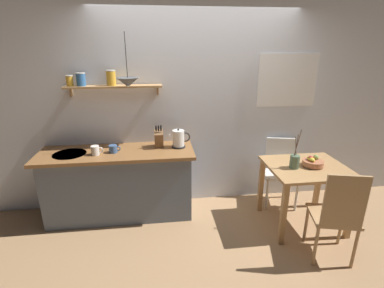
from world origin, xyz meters
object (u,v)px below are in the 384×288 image
object	(u,v)px
fruit_bowl	(313,162)
pendant_lamp	(128,82)
dining_chair_far	(280,167)
electric_kettle	(179,139)
coffee_mug_spare	(113,149)
dining_chair_near	(337,213)
dining_table	(306,176)
twig_vase	(295,161)
knife_block	(159,138)
coffee_mug_by_sink	(95,150)

from	to	relation	value
fruit_bowl	pendant_lamp	bearing A→B (deg)	168.70
dining_chair_far	electric_kettle	distance (m)	1.47
fruit_bowl	coffee_mug_spare	size ratio (longest dim) A/B	1.75
dining_chair_near	fruit_bowl	size ratio (longest dim) A/B	4.22
dining_table	pendant_lamp	world-z (taller)	pendant_lamp
twig_vase	dining_chair_far	bearing A→B (deg)	78.35
dining_chair_near	dining_chair_far	xyz separation A→B (m)	(-0.05, 1.20, -0.05)
knife_block	pendant_lamp	bearing A→B (deg)	-158.08
fruit_bowl	knife_block	bearing A→B (deg)	162.87
twig_vase	electric_kettle	distance (m)	1.37
electric_kettle	coffee_mug_spare	bearing A→B (deg)	-173.36
dining_chair_near	knife_block	distance (m)	2.09
coffee_mug_by_sink	coffee_mug_spare	distance (m)	0.20
twig_vase	pendant_lamp	xyz separation A→B (m)	(-1.82, 0.43, 0.85)
coffee_mug_spare	dining_table	bearing A→B (deg)	-10.32
dining_chair_near	coffee_mug_by_sink	size ratio (longest dim) A/B	7.28
dining_chair_near	coffee_mug_by_sink	bearing A→B (deg)	157.41
fruit_bowl	electric_kettle	world-z (taller)	electric_kettle
dining_chair_far	fruit_bowl	xyz separation A→B (m)	(0.11, -0.57, 0.31)
dining_chair_near	coffee_mug_spare	xyz separation A→B (m)	(-2.21, 1.05, 0.38)
knife_block	coffee_mug_by_sink	size ratio (longest dim) A/B	2.12
dining_chair_far	fruit_bowl	distance (m)	0.66
fruit_bowl	pendant_lamp	world-z (taller)	pendant_lamp
coffee_mug_by_sink	dining_table	bearing A→B (deg)	-8.36
dining_chair_far	pendant_lamp	world-z (taller)	pendant_lamp
dining_table	dining_chair_far	distance (m)	0.58
pendant_lamp	electric_kettle	bearing A→B (deg)	9.29
dining_table	electric_kettle	distance (m)	1.56
dining_chair_far	twig_vase	distance (m)	0.69
electric_kettle	pendant_lamp	bearing A→B (deg)	-170.71
twig_vase	knife_block	distance (m)	1.61
coffee_mug_by_sink	fruit_bowl	bearing A→B (deg)	-8.32
coffee_mug_spare	pendant_lamp	xyz separation A→B (m)	(0.22, -0.00, 0.76)
pendant_lamp	twig_vase	bearing A→B (deg)	-13.38
dining_chair_far	pendant_lamp	size ratio (longest dim) A/B	1.54
knife_block	coffee_mug_by_sink	world-z (taller)	knife_block
pendant_lamp	dining_table	bearing A→B (deg)	-11.44
dining_table	dining_chair_near	xyz separation A→B (m)	(-0.01, -0.64, -0.09)
coffee_mug_by_sink	pendant_lamp	distance (m)	0.86
knife_block	coffee_mug_spare	world-z (taller)	knife_block
dining_chair_near	pendant_lamp	bearing A→B (deg)	152.17
fruit_bowl	coffee_mug_by_sink	bearing A→B (deg)	171.68
dining_chair_far	pendant_lamp	distance (m)	2.28
dining_chair_far	pendant_lamp	bearing A→B (deg)	-175.40
electric_kettle	coffee_mug_by_sink	size ratio (longest dim) A/B	1.86
fruit_bowl	coffee_mug_spare	distance (m)	2.31
twig_vase	coffee_mug_spare	bearing A→B (deg)	168.04
coffee_mug_spare	coffee_mug_by_sink	bearing A→B (deg)	-165.62
dining_table	knife_block	world-z (taller)	knife_block
dining_chair_near	electric_kettle	bearing A→B (deg)	141.51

